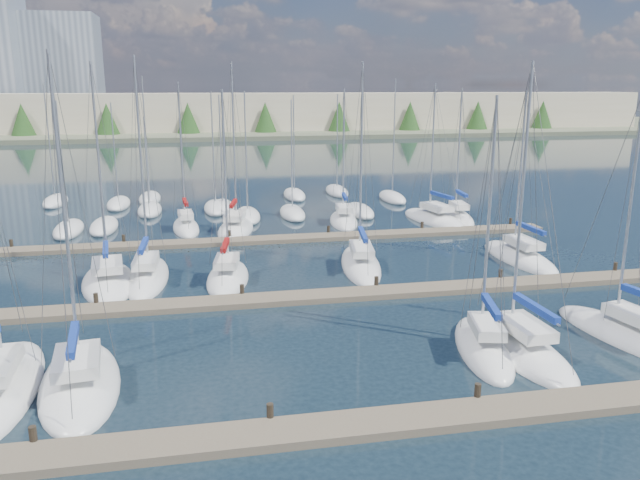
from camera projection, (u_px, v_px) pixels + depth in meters
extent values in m
plane|color=#192833|center=(249.00, 184.00, 77.66)|extent=(400.00, 400.00, 0.00)
cube|color=#6B5E4C|center=(384.00, 423.00, 22.39)|extent=(44.00, 1.80, 0.35)
cylinder|color=#2D261C|center=(34.00, 441.00, 20.98)|extent=(0.26, 0.26, 1.10)
cylinder|color=#2D261C|center=(270.00, 418.00, 22.47)|extent=(0.26, 0.26, 1.10)
cylinder|color=#2D261C|center=(477.00, 397.00, 23.95)|extent=(0.26, 0.26, 1.10)
cube|color=#6B5E4C|center=(313.00, 297.00, 35.72)|extent=(44.00, 1.80, 0.35)
cylinder|color=#2D261C|center=(96.00, 303.00, 34.31)|extent=(0.26, 0.26, 1.10)
cylinder|color=#2D261C|center=(242.00, 294.00, 35.80)|extent=(0.26, 0.26, 1.10)
cylinder|color=#2D261C|center=(376.00, 285.00, 37.28)|extent=(0.26, 0.26, 1.10)
cylinder|color=#2D261C|center=(500.00, 278.00, 38.77)|extent=(0.26, 0.26, 1.10)
cylinder|color=#2D261C|center=(615.00, 270.00, 40.26)|extent=(0.26, 0.26, 1.10)
cube|color=#6B5E4C|center=(281.00, 239.00, 49.05)|extent=(44.00, 1.80, 0.35)
cylinder|color=#2D261C|center=(12.00, 247.00, 46.15)|extent=(0.26, 0.26, 1.10)
cylinder|color=#2D261C|center=(124.00, 242.00, 47.64)|extent=(0.26, 0.26, 1.10)
cylinder|color=#2D261C|center=(229.00, 237.00, 49.13)|extent=(0.26, 0.26, 1.10)
cylinder|color=#2D261C|center=(328.00, 232.00, 50.62)|extent=(0.26, 0.26, 1.10)
cylinder|color=#2D261C|center=(422.00, 228.00, 52.10)|extent=(0.26, 0.26, 1.10)
cylinder|color=#2D261C|center=(510.00, 224.00, 53.59)|extent=(0.26, 0.26, 1.10)
ellipsoid|color=white|center=(457.00, 218.00, 57.18)|extent=(2.99, 7.67, 1.60)
cube|color=black|center=(457.00, 218.00, 57.18)|extent=(1.52, 3.69, 0.12)
cube|color=silver|center=(459.00, 205.00, 56.50)|extent=(1.48, 2.73, 0.50)
cylinder|color=#9EA0A5|center=(459.00, 148.00, 56.22)|extent=(0.14, 0.14, 10.60)
cylinder|color=#9EA0A5|center=(462.00, 195.00, 55.67)|extent=(0.44, 3.13, 0.10)
cube|color=navy|center=(462.00, 194.00, 55.64)|extent=(0.62, 2.90, 0.30)
ellipsoid|color=white|center=(361.00, 266.00, 42.22)|extent=(4.01, 9.69, 1.60)
cube|color=silver|center=(362.00, 249.00, 41.45)|extent=(1.91, 3.47, 0.50)
cylinder|color=#9EA0A5|center=(361.00, 158.00, 41.20)|extent=(0.14, 0.14, 12.32)
cylinder|color=#9EA0A5|center=(363.00, 236.00, 40.46)|extent=(0.72, 3.92, 0.10)
cube|color=navy|center=(363.00, 234.00, 40.44)|extent=(0.87, 3.64, 0.30)
ellipsoid|color=white|center=(434.00, 220.00, 56.40)|extent=(4.73, 9.35, 1.60)
cube|color=silver|center=(437.00, 207.00, 55.68)|extent=(2.27, 3.39, 0.50)
cylinder|color=#9EA0A5|center=(433.00, 147.00, 55.46)|extent=(0.14, 0.14, 10.97)
cylinder|color=#9EA0A5|center=(442.00, 197.00, 54.78)|extent=(0.79, 3.70, 0.10)
cube|color=navy|center=(442.00, 195.00, 54.75)|extent=(0.93, 3.44, 0.30)
ellipsoid|color=white|center=(518.00, 350.00, 28.82)|extent=(3.02, 8.72, 1.60)
cube|color=silver|center=(525.00, 327.00, 28.10)|extent=(1.61, 3.07, 0.50)
cylinder|color=#9EA0A5|center=(522.00, 199.00, 27.79)|extent=(0.14, 0.14, 11.85)
cylinder|color=#9EA0A5|center=(535.00, 310.00, 27.19)|extent=(0.20, 3.63, 0.10)
cube|color=navy|center=(536.00, 308.00, 27.16)|extent=(0.39, 3.35, 0.30)
ellipsoid|color=white|center=(344.00, 222.00, 55.70)|extent=(3.41, 7.45, 1.60)
cube|color=maroon|center=(344.00, 222.00, 55.70)|extent=(1.73, 3.59, 0.12)
cube|color=silver|center=(344.00, 208.00, 55.03)|extent=(1.67, 2.68, 0.50)
cylinder|color=#9EA0A5|center=(344.00, 150.00, 54.72)|extent=(0.14, 0.14, 10.54)
cylinder|color=#9EA0A5|center=(345.00, 198.00, 54.22)|extent=(0.54, 3.00, 0.10)
cube|color=navy|center=(345.00, 196.00, 54.19)|extent=(0.70, 2.79, 0.30)
ellipsoid|color=white|center=(236.00, 230.00, 52.55)|extent=(4.27, 8.15, 1.60)
cube|color=silver|center=(235.00, 216.00, 51.86)|extent=(2.05, 2.96, 0.50)
cylinder|color=#9EA0A5|center=(234.00, 141.00, 51.36)|extent=(0.14, 0.14, 12.66)
cylinder|color=#9EA0A5|center=(233.00, 205.00, 51.00)|extent=(0.73, 3.21, 0.10)
cube|color=maroon|center=(233.00, 204.00, 50.97)|extent=(0.88, 3.00, 0.30)
ellipsoid|color=white|center=(109.00, 283.00, 38.44)|extent=(4.23, 8.74, 1.60)
cube|color=black|center=(109.00, 283.00, 38.44)|extent=(2.16, 4.21, 0.12)
cube|color=silver|center=(107.00, 265.00, 37.73)|extent=(2.12, 3.14, 0.50)
cylinder|color=#9EA0A5|center=(99.00, 167.00, 37.33)|extent=(0.14, 0.14, 12.18)
cylinder|color=#9EA0A5|center=(106.00, 251.00, 36.86)|extent=(0.54, 3.51, 0.10)
cube|color=navy|center=(106.00, 249.00, 36.83)|extent=(0.70, 3.26, 0.30)
ellipsoid|color=white|center=(1.00, 391.00, 24.95)|extent=(3.38, 9.57, 1.60)
cube|color=black|center=(1.00, 391.00, 24.95)|extent=(1.74, 4.60, 0.12)
ellipsoid|color=white|center=(228.00, 279.00, 39.25)|extent=(3.54, 7.59, 1.60)
cube|color=maroon|center=(228.00, 279.00, 39.25)|extent=(1.80, 3.66, 0.12)
cube|color=silver|center=(227.00, 261.00, 38.58)|extent=(1.74, 2.73, 0.50)
cylinder|color=#9EA0A5|center=(225.00, 178.00, 38.28)|extent=(0.14, 0.14, 10.61)
cylinder|color=#9EA0A5|center=(225.00, 247.00, 37.76)|extent=(0.52, 3.05, 0.10)
cube|color=maroon|center=(225.00, 245.00, 37.73)|extent=(0.69, 2.84, 0.30)
ellipsoid|color=white|center=(80.00, 386.00, 25.37)|extent=(4.11, 8.74, 1.60)
cube|color=silver|center=(77.00, 361.00, 24.66)|extent=(2.06, 3.13, 0.50)
cylinder|color=#9EA0A5|center=(64.00, 211.00, 24.27)|extent=(0.14, 0.14, 12.13)
cylinder|color=#9EA0A5|center=(73.00, 343.00, 23.79)|extent=(0.51, 3.53, 0.10)
cube|color=navy|center=(73.00, 340.00, 23.76)|extent=(0.68, 3.27, 0.30)
ellipsoid|color=white|center=(519.00, 259.00, 43.89)|extent=(2.98, 8.93, 1.60)
cube|color=silver|center=(524.00, 242.00, 43.16)|extent=(1.59, 3.14, 0.50)
cylinder|color=#9EA0A5|center=(521.00, 169.00, 43.04)|extent=(0.14, 0.14, 10.48)
cylinder|color=#9EA0A5|center=(530.00, 230.00, 42.23)|extent=(0.20, 3.72, 0.10)
cube|color=navy|center=(531.00, 228.00, 42.20)|extent=(0.39, 3.43, 0.30)
ellipsoid|color=white|center=(626.00, 338.00, 30.11)|extent=(4.00, 9.07, 1.60)
cube|color=maroon|center=(626.00, 338.00, 30.11)|extent=(2.02, 4.37, 0.12)
cube|color=silver|center=(637.00, 316.00, 29.40)|extent=(1.88, 3.26, 0.50)
cylinder|color=#9EA0A5|center=(630.00, 206.00, 29.19)|extent=(0.14, 0.14, 10.72)
ellipsoid|color=white|center=(186.00, 229.00, 53.06)|extent=(2.73, 7.22, 1.60)
cube|color=black|center=(186.00, 229.00, 53.06)|extent=(1.40, 3.47, 0.12)
cube|color=silver|center=(186.00, 215.00, 52.42)|extent=(1.38, 2.56, 0.50)
cylinder|color=#9EA0A5|center=(181.00, 150.00, 51.99)|extent=(0.14, 0.14, 11.12)
cylinder|color=#9EA0A5|center=(185.00, 203.00, 51.64)|extent=(0.35, 2.97, 0.10)
cube|color=maroon|center=(185.00, 202.00, 51.61)|extent=(0.53, 2.75, 0.30)
ellipsoid|color=white|center=(148.00, 279.00, 39.36)|extent=(2.77, 8.94, 1.60)
cube|color=silver|center=(146.00, 261.00, 38.62)|extent=(1.47, 3.14, 0.50)
cylinder|color=#9EA0A5|center=(141.00, 161.00, 38.27)|extent=(0.14, 0.14, 12.58)
cylinder|color=#9EA0A5|center=(143.00, 247.00, 37.69)|extent=(0.21, 3.73, 0.10)
cube|color=navy|center=(143.00, 246.00, 37.66)|extent=(0.40, 3.44, 0.30)
ellipsoid|color=white|center=(483.00, 350.00, 28.83)|extent=(3.96, 7.71, 1.60)
cube|color=maroon|center=(483.00, 350.00, 28.83)|extent=(1.99, 3.72, 0.12)
cube|color=silver|center=(487.00, 326.00, 28.16)|extent=(1.84, 2.81, 0.50)
cylinder|color=#9EA0A5|center=(489.00, 215.00, 27.89)|extent=(0.14, 0.14, 10.43)
cylinder|color=#9EA0A5|center=(491.00, 309.00, 27.33)|extent=(0.82, 3.04, 0.10)
cube|color=navy|center=(491.00, 306.00, 27.30)|extent=(0.96, 2.84, 0.30)
cylinder|color=#9EA0A5|center=(49.00, 141.00, 62.60)|extent=(0.12, 0.12, 11.20)
ellipsoid|color=white|center=(56.00, 202.00, 64.11)|extent=(2.20, 6.40, 1.40)
cylinder|color=#9EA0A5|center=(221.00, 149.00, 59.72)|extent=(0.12, 0.12, 10.14)
ellipsoid|color=white|center=(223.00, 208.00, 61.10)|extent=(2.20, 6.40, 1.40)
cylinder|color=#9EA0A5|center=(213.00, 148.00, 59.34)|extent=(0.12, 0.12, 10.49)
ellipsoid|color=white|center=(216.00, 208.00, 60.77)|extent=(2.20, 6.40, 1.40)
cylinder|color=#9EA0A5|center=(337.00, 141.00, 68.89)|extent=(0.12, 0.12, 10.06)
ellipsoid|color=white|center=(337.00, 192.00, 70.27)|extent=(2.20, 6.40, 1.40)
cylinder|color=#9EA0A5|center=(114.00, 151.00, 61.59)|extent=(0.12, 0.12, 9.39)
ellipsoid|color=white|center=(119.00, 204.00, 62.89)|extent=(2.20, 6.40, 1.40)
cylinder|color=#9EA0A5|center=(62.00, 163.00, 50.41)|extent=(0.12, 0.12, 9.85)
ellipsoid|color=white|center=(69.00, 230.00, 51.76)|extent=(2.20, 6.40, 1.40)
cylinder|color=#9EA0A5|center=(99.00, 164.00, 51.60)|extent=(0.12, 0.12, 9.30)
ellipsoid|color=white|center=(104.00, 227.00, 52.88)|extent=(2.20, 6.40, 1.40)
cylinder|color=#9EA0A5|center=(394.00, 136.00, 64.73)|extent=(0.12, 0.12, 11.68)
ellipsoid|color=white|center=(392.00, 198.00, 66.30)|extent=(2.20, 6.40, 1.40)
cylinder|color=#9EA0A5|center=(292.00, 154.00, 56.99)|extent=(0.12, 0.12, 9.76)
ellipsoid|color=white|center=(292.00, 214.00, 58.33)|extent=(2.20, 6.40, 1.40)
cylinder|color=#9EA0A5|center=(146.00, 136.00, 64.27)|extent=(0.12, 0.12, 11.95)
ellipsoid|color=white|center=(150.00, 199.00, 65.88)|extent=(2.20, 6.40, 1.40)
cylinder|color=#9EA0A5|center=(361.00, 160.00, 58.10)|extent=(0.12, 0.12, 8.46)
ellipsoid|color=white|center=(360.00, 211.00, 59.29)|extent=(2.20, 6.40, 1.40)
cylinder|color=#9EA0A5|center=(147.00, 161.00, 58.68)|extent=(0.12, 0.12, 8.12)
ellipsoid|color=white|center=(150.00, 210.00, 59.82)|extent=(2.20, 6.40, 1.40)
cylinder|color=#9EA0A5|center=(294.00, 143.00, 66.58)|extent=(0.12, 0.12, 10.00)
ellipsoid|color=white|center=(294.00, 195.00, 67.95)|extent=(2.20, 6.40, 1.40)
cylinder|color=#9EA0A5|center=(246.00, 151.00, 55.78)|extent=(0.12, 0.12, 10.54)
ellipsoid|color=white|center=(248.00, 216.00, 57.22)|extent=(2.20, 6.40, 1.40)
cube|color=#666B51|center=(221.00, 130.00, 163.24)|extent=(400.00, 60.00, 1.00)
cube|color=beige|center=(262.00, 114.00, 154.49)|extent=(200.00, 12.00, 10.00)
cube|color=slate|center=(65.00, 73.00, 166.57)|extent=(18.00, 15.00, 30.00)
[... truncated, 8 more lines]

